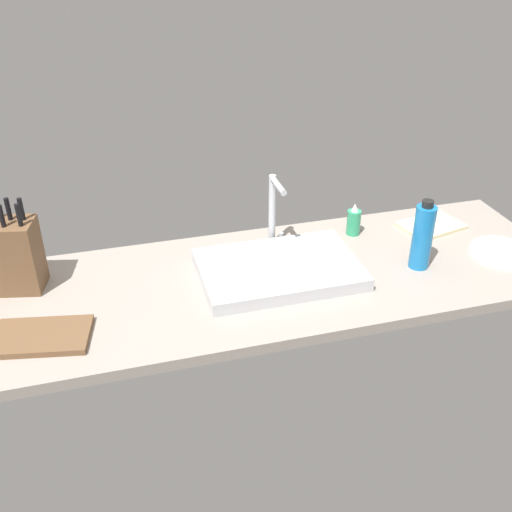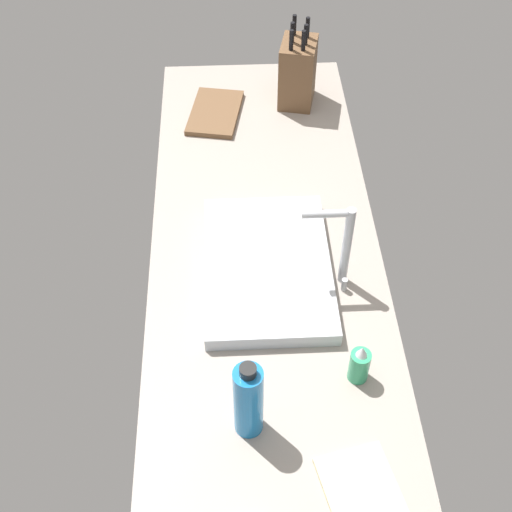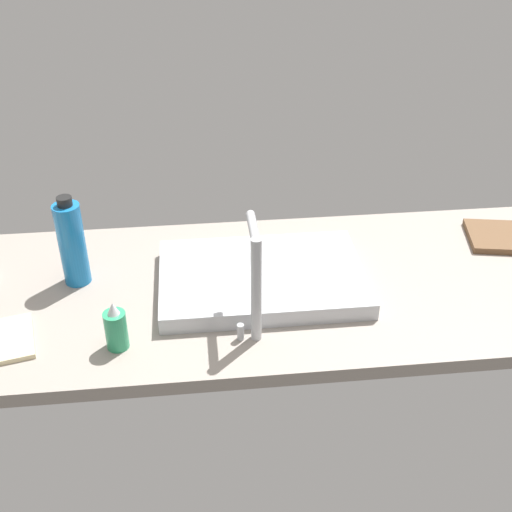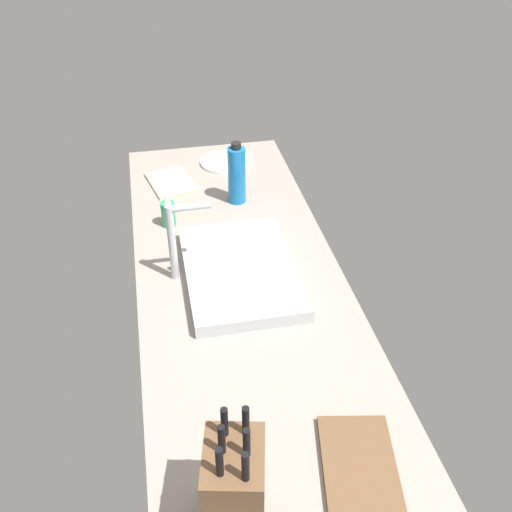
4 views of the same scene
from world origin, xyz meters
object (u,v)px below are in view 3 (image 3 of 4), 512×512
(soap_bottle, at_px, (116,328))
(water_bottle, at_px, (72,243))
(faucet, at_px, (255,279))
(sink_basin, at_px, (262,279))

(soap_bottle, relative_size, water_bottle, 0.50)
(faucet, xyz_separation_m, soap_bottle, (0.30, 0.01, -0.10))
(sink_basin, bearing_deg, water_bottle, -9.23)
(sink_basin, bearing_deg, faucet, 78.21)
(faucet, distance_m, water_bottle, 0.49)
(soap_bottle, distance_m, water_bottle, 0.30)
(faucet, relative_size, water_bottle, 1.09)
(sink_basin, xyz_separation_m, water_bottle, (0.46, -0.07, 0.09))
(sink_basin, height_order, soap_bottle, soap_bottle)
(sink_basin, xyz_separation_m, faucet, (0.04, 0.18, 0.13))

